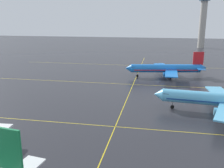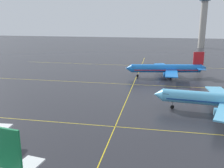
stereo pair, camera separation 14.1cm
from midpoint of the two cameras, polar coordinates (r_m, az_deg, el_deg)
The scene contains 4 objects.
airliner_second_row at distance 71.48m, azimuth 23.29°, elevation -3.26°, with size 34.56×29.66×10.74m.
airliner_third_row at distance 108.46m, azimuth 12.01°, elevation 3.40°, with size 33.59×28.61×10.47m.
taxiway_markings at distance 76.87m, azimuth 3.15°, elevation -3.69°, with size 125.31×169.07×0.01m.
control_tower at distance 220.87m, azimuth 19.63°, elevation 13.78°, with size 8.82×8.82×41.41m.
Camera 1 is at (9.22, -16.73, 24.24)m, focal length 41.01 mm.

